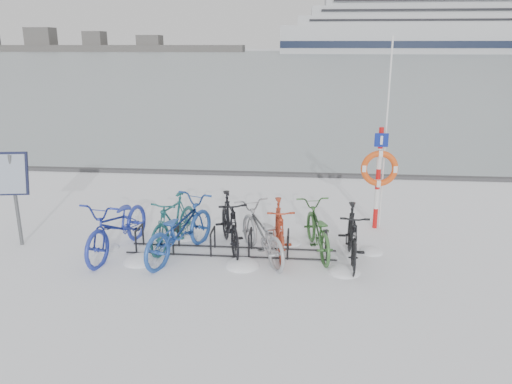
% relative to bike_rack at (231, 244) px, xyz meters
% --- Properties ---
extents(ground, '(900.00, 900.00, 0.00)m').
position_rel_bike_rack_xyz_m(ground, '(0.00, 0.00, -0.18)').
color(ground, white).
rests_on(ground, ground).
extents(ice_sheet, '(400.00, 298.00, 0.02)m').
position_rel_bike_rack_xyz_m(ice_sheet, '(0.00, 155.00, -0.17)').
color(ice_sheet, '#A5B4BA').
rests_on(ice_sheet, ground).
extents(quay_edge, '(400.00, 0.25, 0.10)m').
position_rel_bike_rack_xyz_m(quay_edge, '(0.00, 5.90, -0.13)').
color(quay_edge, '#3F3F42').
rests_on(quay_edge, ground).
extents(bike_rack, '(4.00, 0.48, 0.46)m').
position_rel_bike_rack_xyz_m(bike_rack, '(0.00, 0.00, 0.00)').
color(bike_rack, black).
rests_on(bike_rack, ground).
extents(info_board, '(0.66, 0.33, 1.88)m').
position_rel_bike_rack_xyz_m(info_board, '(-4.23, -0.01, 1.18)').
color(info_board, '#595B5E').
rests_on(info_board, ground).
extents(lifebuoy_station, '(0.77, 0.22, 4.00)m').
position_rel_bike_rack_xyz_m(lifebuoy_station, '(2.93, 1.57, 1.16)').
color(lifebuoy_station, red).
rests_on(lifebuoy_station, ground).
extents(cruise_ferry, '(130.65, 24.66, 42.93)m').
position_rel_bike_rack_xyz_m(cruise_ferry, '(55.97, 214.60, 11.51)').
color(cruise_ferry, silver).
rests_on(cruise_ferry, ground).
extents(shoreline, '(180.00, 12.00, 9.50)m').
position_rel_bike_rack_xyz_m(shoreline, '(-122.02, 260.00, 2.61)').
color(shoreline, '#4A4A4A').
rests_on(shoreline, ground).
extents(bike_0, '(1.12, 2.29, 1.15)m').
position_rel_bike_rack_xyz_m(bike_0, '(-2.15, -0.15, 0.40)').
color(bike_0, '#24339F').
rests_on(bike_0, ground).
extents(bike_1, '(0.94, 1.85, 1.07)m').
position_rel_bike_rack_xyz_m(bike_1, '(-1.17, 0.24, 0.35)').
color(bike_1, '#1C5659').
rests_on(bike_1, ground).
extents(bike_2, '(1.46, 2.27, 1.12)m').
position_rel_bike_rack_xyz_m(bike_2, '(-0.95, -0.21, 0.38)').
color(bike_2, '#224A9D').
rests_on(bike_2, ground).
extents(bike_3, '(1.06, 1.93, 1.12)m').
position_rel_bike_rack_xyz_m(bike_3, '(-0.06, 0.22, 0.38)').
color(bike_3, black).
rests_on(bike_3, ground).
extents(bike_4, '(1.49, 2.04, 1.02)m').
position_rel_bike_rack_xyz_m(bike_4, '(0.59, -0.13, 0.33)').
color(bike_4, '#9A9CA2').
rests_on(bike_4, ground).
extents(bike_5, '(0.70, 1.81, 1.06)m').
position_rel_bike_rack_xyz_m(bike_5, '(0.91, 0.04, 0.35)').
color(bike_5, '#AC371F').
rests_on(bike_5, ground).
extents(bike_6, '(0.99, 1.94, 0.97)m').
position_rel_bike_rack_xyz_m(bike_6, '(1.63, 0.22, 0.31)').
color(bike_6, '#386A31').
rests_on(bike_6, ground).
extents(bike_7, '(0.55, 1.80, 1.07)m').
position_rel_bike_rack_xyz_m(bike_7, '(2.25, -0.18, 0.36)').
color(bike_7, black).
rests_on(bike_7, ground).
extents(snow_drifts, '(5.57, 1.88, 0.22)m').
position_rel_bike_rack_xyz_m(snow_drifts, '(0.03, -0.21, -0.18)').
color(snow_drifts, white).
rests_on(snow_drifts, ground).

